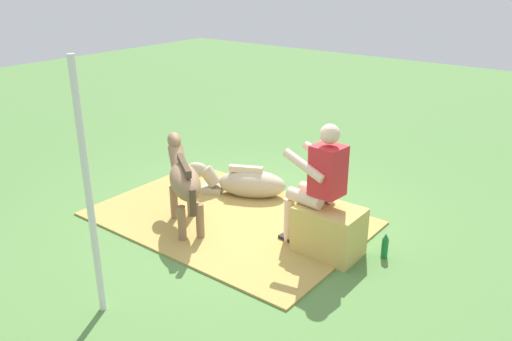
{
  "coord_description": "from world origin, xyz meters",
  "views": [
    {
      "loc": [
        -3.51,
        4.29,
        2.81
      ],
      "look_at": [
        0.01,
        -0.26,
        0.55
      ],
      "focal_mm": 36.58,
      "sensor_mm": 36.0,
      "label": 1
    }
  ],
  "objects_px": {
    "soda_bottle": "(385,246)",
    "pony_lying": "(245,183)",
    "person_seated": "(318,180)",
    "hay_bale": "(329,231)",
    "pony_standing": "(184,179)",
    "tent_pole_left": "(89,194)"
  },
  "relations": [
    {
      "from": "pony_lying",
      "to": "tent_pole_left",
      "type": "height_order",
      "value": "tent_pole_left"
    },
    {
      "from": "person_seated",
      "to": "pony_lying",
      "type": "distance_m",
      "value": 1.66
    },
    {
      "from": "hay_bale",
      "to": "soda_bottle",
      "type": "relative_size",
      "value": 2.4
    },
    {
      "from": "pony_standing",
      "to": "tent_pole_left",
      "type": "height_order",
      "value": "tent_pole_left"
    },
    {
      "from": "person_seated",
      "to": "pony_lying",
      "type": "height_order",
      "value": "person_seated"
    },
    {
      "from": "hay_bale",
      "to": "pony_lying",
      "type": "height_order",
      "value": "hay_bale"
    },
    {
      "from": "hay_bale",
      "to": "tent_pole_left",
      "type": "xyz_separation_m",
      "value": [
        1.07,
        2.05,
        0.85
      ]
    },
    {
      "from": "person_seated",
      "to": "soda_bottle",
      "type": "bearing_deg",
      "value": -158.6
    },
    {
      "from": "soda_bottle",
      "to": "tent_pole_left",
      "type": "relative_size",
      "value": 0.12
    },
    {
      "from": "soda_bottle",
      "to": "pony_lying",
      "type": "bearing_deg",
      "value": -8.63
    },
    {
      "from": "hay_bale",
      "to": "pony_standing",
      "type": "bearing_deg",
      "value": 15.89
    },
    {
      "from": "pony_standing",
      "to": "soda_bottle",
      "type": "distance_m",
      "value": 2.3
    },
    {
      "from": "pony_standing",
      "to": "tent_pole_left",
      "type": "distance_m",
      "value": 1.76
    },
    {
      "from": "person_seated",
      "to": "soda_bottle",
      "type": "height_order",
      "value": "person_seated"
    },
    {
      "from": "pony_standing",
      "to": "pony_lying",
      "type": "relative_size",
      "value": 0.89
    },
    {
      "from": "pony_lying",
      "to": "pony_standing",
      "type": "bearing_deg",
      "value": 88.7
    },
    {
      "from": "pony_standing",
      "to": "soda_bottle",
      "type": "bearing_deg",
      "value": -160.91
    },
    {
      "from": "person_seated",
      "to": "hay_bale",
      "type": "bearing_deg",
      "value": 176.28
    },
    {
      "from": "person_seated",
      "to": "soda_bottle",
      "type": "xyz_separation_m",
      "value": [
        -0.68,
        -0.26,
        -0.65
      ]
    },
    {
      "from": "tent_pole_left",
      "to": "pony_standing",
      "type": "bearing_deg",
      "value": -70.7
    },
    {
      "from": "pony_lying",
      "to": "tent_pole_left",
      "type": "xyz_separation_m",
      "value": [
        -0.53,
        2.65,
        0.92
      ]
    },
    {
      "from": "pony_lying",
      "to": "person_seated",
      "type": "bearing_deg",
      "value": 157.83
    }
  ]
}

